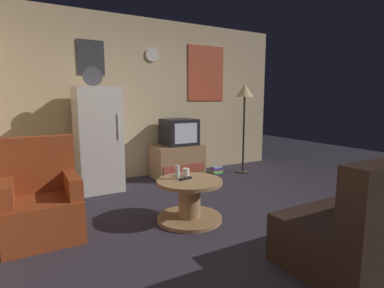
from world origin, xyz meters
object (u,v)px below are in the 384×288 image
at_px(tv_stand, 177,161).
at_px(armchair, 41,202).
at_px(fridge, 98,139).
at_px(remote_control, 185,178).
at_px(wine_glass, 177,172).
at_px(couch, 384,223).
at_px(standing_lamp, 245,98).
at_px(mug_ceramic_white, 186,172).
at_px(coffee_table, 190,200).
at_px(book_stack, 217,170).
at_px(crt_tv, 179,132).

relative_size(tv_stand, armchair, 0.87).
distance_m(fridge, remote_control, 1.74).
height_order(fridge, wine_glass, fridge).
bearing_deg(couch, standing_lamp, 72.95).
distance_m(mug_ceramic_white, armchair, 1.51).
relative_size(coffee_table, armchair, 0.75).
bearing_deg(fridge, armchair, -122.88).
xyz_separation_m(fridge, book_stack, (2.07, -0.02, -0.70)).
xyz_separation_m(crt_tv, standing_lamp, (1.15, -0.30, 0.58)).
distance_m(armchair, book_stack, 3.18).
distance_m(wine_glass, couch, 1.96).
relative_size(crt_tv, remote_control, 3.60).
distance_m(wine_glass, mug_ceramic_white, 0.16).
height_order(tv_stand, remote_control, tv_stand).
xyz_separation_m(coffee_table, wine_glass, (-0.10, 0.10, 0.30)).
bearing_deg(coffee_table, crt_tv, 66.41).
relative_size(wine_glass, mug_ceramic_white, 1.67).
height_order(crt_tv, book_stack, crt_tv).
bearing_deg(armchair, fridge, 57.12).
bearing_deg(fridge, book_stack, -0.68).
relative_size(tv_stand, standing_lamp, 0.53).
bearing_deg(remote_control, mug_ceramic_white, 48.90).
bearing_deg(remote_control, standing_lamp, 25.64).
relative_size(standing_lamp, wine_glass, 10.60).
relative_size(fridge, tv_stand, 2.11).
bearing_deg(armchair, book_stack, 23.54).
distance_m(standing_lamp, wine_glass, 2.57).
bearing_deg(crt_tv, standing_lamp, -14.64).
relative_size(coffee_table, mug_ceramic_white, 8.00).
bearing_deg(remote_control, wine_glass, 128.52).
bearing_deg(mug_ceramic_white, couch, -60.01).
distance_m(standing_lamp, coffee_table, 2.66).
relative_size(fridge, coffee_table, 2.46).
bearing_deg(coffee_table, armchair, 165.51).
height_order(crt_tv, couch, crt_tv).
xyz_separation_m(crt_tv, book_stack, (0.70, -0.12, -0.72)).
xyz_separation_m(tv_stand, remote_control, (-0.76, -1.72, 0.19)).
bearing_deg(armchair, tv_stand, 32.52).
height_order(crt_tv, wine_glass, crt_tv).
bearing_deg(fridge, tv_stand, 4.07).
bearing_deg(fridge, remote_control, -70.42).
xyz_separation_m(coffee_table, mug_ceramic_white, (0.05, 0.17, 0.27)).
height_order(coffee_table, armchair, armchair).
distance_m(tv_stand, couch, 3.27).
xyz_separation_m(tv_stand, book_stack, (0.73, -0.12, -0.22)).
xyz_separation_m(standing_lamp, wine_glass, (-2.02, -1.35, -0.83)).
distance_m(mug_ceramic_white, couch, 1.94).
bearing_deg(crt_tv, coffee_table, -113.59).
height_order(fridge, crt_tv, fridge).
relative_size(remote_control, armchair, 0.16).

